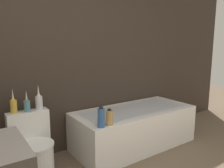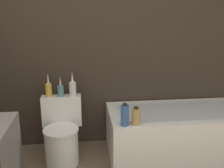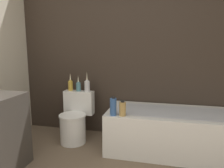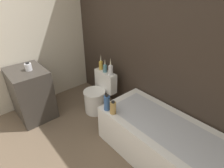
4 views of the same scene
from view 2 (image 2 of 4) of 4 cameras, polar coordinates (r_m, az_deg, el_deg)
The scene contains 8 objects.
wall_back_tiled at distance 3.07m, azimuth 0.70°, elevation 10.26°, with size 6.40×0.06×2.60m.
bathtub at distance 3.13m, azimuth 15.27°, elevation -9.99°, with size 1.69×0.76×0.52m.
toilet at distance 2.92m, azimuth -10.88°, elevation -10.92°, with size 0.43×0.50×0.68m.
vase_gold at distance 2.94m, azimuth -13.63°, elevation -0.94°, with size 0.07×0.07×0.26m.
vase_silver at distance 2.91m, azimuth -11.11°, elevation -1.17°, with size 0.07×0.07×0.23m.
vase_bronze at distance 2.90m, azimuth -8.57°, elevation -0.73°, with size 0.08×0.08×0.28m.
shampoo_bottle_tall at distance 2.51m, azimuth 2.89°, elevation -6.80°, with size 0.08×0.08×0.23m.
shampoo_bottle_short at distance 2.55m, azimuth 5.24°, elevation -7.04°, with size 0.08×0.08×0.18m.
Camera 2 is at (-0.39, -0.93, 1.58)m, focal length 42.00 mm.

